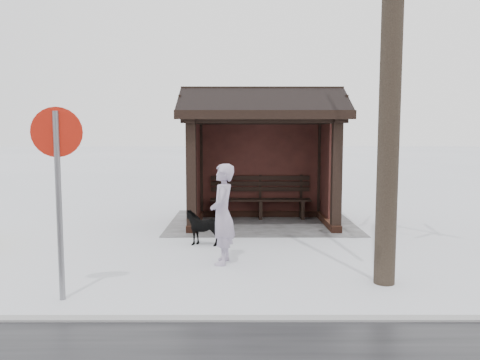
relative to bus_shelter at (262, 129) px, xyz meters
The scene contains 7 objects.
ground 2.17m from the bus_shelter, 90.00° to the left, with size 120.00×120.00×0.00m, color silver.
kerb 6.05m from the bus_shelter, 90.00° to the left, with size 120.00×0.15×0.06m, color gray.
trampled_patch 2.16m from the bus_shelter, 90.00° to the right, with size 4.20×3.20×0.02m, color gray.
bus_shelter is the anchor object (origin of this frame).
pedestrian 3.72m from the bus_shelter, 77.08° to the left, with size 0.58×0.38×1.59m, color #A295AF.
dog 3.01m from the bus_shelter, 61.59° to the left, with size 0.35×0.76×0.65m, color black.
road_sign 5.68m from the bus_shelter, 61.34° to the left, with size 0.61×0.12×2.39m.
Camera 1 is at (0.50, 10.49, 2.08)m, focal length 35.00 mm.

